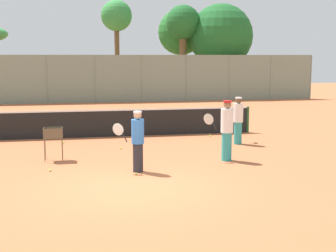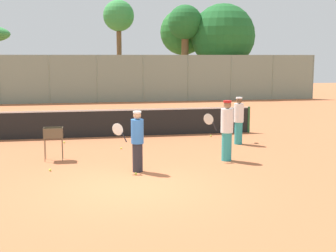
# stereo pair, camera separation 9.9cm
# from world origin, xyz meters

# --- Properties ---
(ground_plane) EXTENTS (80.00, 80.00, 0.00)m
(ground_plane) POSITION_xyz_m (0.00, 0.00, 0.00)
(ground_plane) COLOR #B7663D
(tennis_net) EXTENTS (11.43, 0.10, 1.07)m
(tennis_net) POSITION_xyz_m (0.00, 7.28, 0.56)
(tennis_net) COLOR #26592D
(tennis_net) RESTS_ON ground_plane
(back_fence) EXTENTS (31.50, 0.08, 3.20)m
(back_fence) POSITION_xyz_m (-0.00, 21.13, 1.60)
(back_fence) COLOR gray
(back_fence) RESTS_ON ground_plane
(tree_0) EXTENTS (4.88, 4.88, 7.09)m
(tree_0) POSITION_xyz_m (9.71, 24.14, 4.62)
(tree_0) COLOR brown
(tree_0) RESTS_ON ground_plane
(tree_2) EXTENTS (2.57, 2.57, 6.92)m
(tree_2) POSITION_xyz_m (6.71, 24.04, 5.39)
(tree_2) COLOR brown
(tree_2) RESTS_ON ground_plane
(tree_4) EXTENTS (2.45, 2.45, 7.51)m
(tree_4) POSITION_xyz_m (1.99, 27.01, 6.09)
(tree_4) COLOR brown
(tree_4) RESTS_ON ground_plane
(tree_5) EXTENTS (3.68, 3.68, 6.88)m
(tree_5) POSITION_xyz_m (7.09, 26.49, 4.99)
(tree_5) COLOR brown
(tree_5) RESTS_ON ground_plane
(player_white_outfit) EXTENTS (0.92, 0.37, 1.81)m
(player_white_outfit) POSITION_xyz_m (3.16, 2.40, 0.94)
(player_white_outfit) COLOR teal
(player_white_outfit) RESTS_ON ground_plane
(player_red_cap) EXTENTS (0.48, 0.85, 1.68)m
(player_red_cap) POSITION_xyz_m (4.40, 4.89, 0.87)
(player_red_cap) COLOR teal
(player_red_cap) RESTS_ON ground_plane
(player_yellow_shirt) EXTENTS (0.89, 0.34, 1.66)m
(player_yellow_shirt) POSITION_xyz_m (0.37, 1.52, 0.86)
(player_yellow_shirt) COLOR #26262D
(player_yellow_shirt) RESTS_ON ground_plane
(ball_cart) EXTENTS (0.56, 0.41, 0.99)m
(ball_cart) POSITION_xyz_m (-1.93, 3.38, 0.76)
(ball_cart) COLOR brown
(ball_cart) RESTS_ON ground_plane
(tennis_ball_0) EXTENTS (0.07, 0.07, 0.07)m
(tennis_ball_0) POSITION_xyz_m (-1.73, 6.19, 0.03)
(tennis_ball_0) COLOR #D1E54C
(tennis_ball_0) RESTS_ON ground_plane
(tennis_ball_1) EXTENTS (0.07, 0.07, 0.07)m
(tennis_ball_1) POSITION_xyz_m (0.20, 4.72, 0.03)
(tennis_ball_1) COLOR #D1E54C
(tennis_ball_1) RESTS_ON ground_plane
(tennis_ball_2) EXTENTS (0.07, 0.07, 0.07)m
(tennis_ball_2) POSITION_xyz_m (0.29, 1.17, 0.03)
(tennis_ball_2) COLOR #D1E54C
(tennis_ball_2) RESTS_ON ground_plane
(tennis_ball_4) EXTENTS (0.07, 0.07, 0.07)m
(tennis_ball_4) POSITION_xyz_m (3.86, 6.59, 0.03)
(tennis_ball_4) COLOR #D1E54C
(tennis_ball_4) RESTS_ON ground_plane
(tennis_ball_6) EXTENTS (0.07, 0.07, 0.07)m
(tennis_ball_6) POSITION_xyz_m (-1.97, 2.01, 0.03)
(tennis_ball_6) COLOR #D1E54C
(tennis_ball_6) RESTS_ON ground_plane
(parked_car) EXTENTS (4.20, 1.70, 1.60)m
(parked_car) POSITION_xyz_m (1.52, 24.81, 0.66)
(parked_car) COLOR #B2B7BC
(parked_car) RESTS_ON ground_plane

